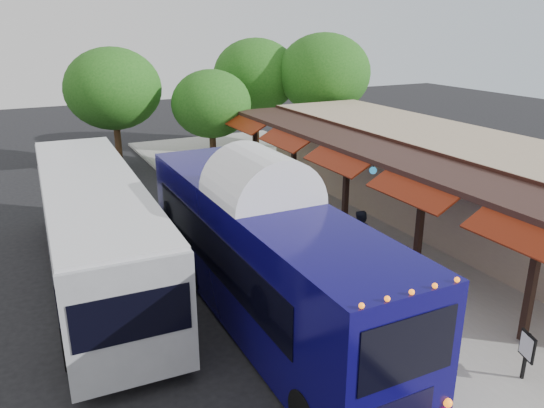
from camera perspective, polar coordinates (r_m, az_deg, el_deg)
ground at (r=15.56m, az=4.29°, el=-11.20°), size 90.00×90.00×0.00m
sidewalk at (r=21.07m, az=10.46°, el=-2.90°), size 10.00×40.00×0.15m
curb at (r=18.69m, az=-1.86°, el=-5.48°), size 0.20×40.00×0.16m
station_shelter at (r=22.64m, az=17.62°, el=2.79°), size 8.15×20.00×3.60m
coach_bus at (r=14.24m, az=-1.14°, el=-4.94°), size 2.57×11.91×3.79m
city_bus at (r=17.23m, az=-18.51°, el=-2.24°), size 3.20×12.65×3.37m
ped_a at (r=13.49m, az=12.47°, el=-11.50°), size 0.78×0.65×1.83m
ped_b at (r=17.80m, az=9.32°, el=-3.54°), size 1.03×0.89×1.84m
ped_c at (r=23.29m, az=-5.06°, el=1.73°), size 0.99×0.57×1.58m
ped_d at (r=22.74m, az=1.57°, el=1.47°), size 1.23×1.08×1.66m
sign_board at (r=13.46m, az=25.73°, el=-13.82°), size 0.21×0.51×1.16m
tree_left at (r=29.11m, az=-6.54°, el=10.63°), size 4.29×4.29×5.49m
tree_mid at (r=34.51m, az=-1.74°, el=13.65°), size 5.42×5.42×6.93m
tree_right at (r=33.48m, az=5.61°, el=13.80°), size 5.68×5.68×7.28m
tree_far at (r=30.43m, az=-16.73°, el=11.78°), size 5.18×5.18×6.63m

